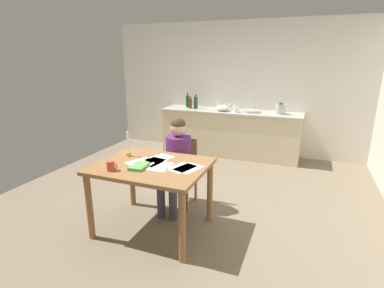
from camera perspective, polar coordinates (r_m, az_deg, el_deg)
name	(u,v)px	position (r m, az deg, el deg)	size (l,w,h in m)	color
ground_plane	(187,203)	(4.18, -0.93, -11.20)	(5.20, 5.20, 0.04)	#7A6B56
wall_back	(235,88)	(6.22, 8.32, 10.49)	(5.20, 0.12, 2.60)	silver
kitchen_counter	(229,133)	(6.02, 7.19, 2.14)	(2.74, 0.64, 0.90)	beige
dining_table	(152,174)	(3.32, -7.69, -5.76)	(1.20, 0.95, 0.79)	olive
chair_at_table	(181,168)	(3.97, -2.11, -4.56)	(0.41, 0.41, 0.88)	olive
person_seated	(176,158)	(3.78, -2.99, -2.75)	(0.33, 0.60, 1.19)	#592666
coffee_mug	(111,166)	(3.18, -15.26, -4.03)	(0.13, 0.09, 0.10)	#D84C3F
candlestick	(128,149)	(3.57, -12.13, -0.99)	(0.06, 0.06, 0.30)	gold
book_magazine	(141,165)	(3.25, -9.84, -4.05)	(0.12, 0.22, 0.02)	#A09748
book_cookery	(139,166)	(3.20, -10.12, -4.24)	(0.15, 0.23, 0.03)	#5BBA54
paper_letter	(160,166)	(3.21, -6.09, -4.28)	(0.21, 0.30, 0.00)	white
paper_bill	(141,162)	(3.37, -9.79, -3.40)	(0.21, 0.30, 0.00)	white
paper_envelope	(188,168)	(3.15, -0.68, -4.61)	(0.21, 0.30, 0.00)	white
paper_receipt	(160,158)	(3.46, -6.22, -2.72)	(0.21, 0.30, 0.00)	white
paper_notice	(153,162)	(3.35, -7.55, -3.43)	(0.21, 0.30, 0.00)	white
paper_flyer	(182,168)	(3.16, -1.99, -4.55)	(0.21, 0.30, 0.00)	white
sink_unit	(251,111)	(5.85, 11.23, 6.25)	(0.36, 0.36, 0.24)	#B2B7BC
bottle_oil	(188,101)	(6.29, -0.86, 8.20)	(0.07, 0.07, 0.30)	#194C23
bottle_vinegar	(190,103)	(6.16, -0.32, 7.83)	(0.07, 0.07, 0.25)	#593319
bottle_wine_red	(196,102)	(6.18, 0.72, 7.98)	(0.08, 0.08, 0.28)	#194C23
mixing_bowl	(223,108)	(5.88, 5.90, 6.88)	(0.25, 0.25, 0.11)	white
stovetop_kettle	(280,109)	(5.76, 16.59, 6.50)	(0.18, 0.18, 0.22)	#B7BABF
wine_glass_near_sink	(235,104)	(6.04, 8.24, 7.54)	(0.07, 0.07, 0.15)	silver
wine_glass_by_kettle	(230,104)	(6.07, 7.26, 7.61)	(0.07, 0.07, 0.15)	silver
wine_glass_back_left	(226,104)	(6.09, 6.48, 7.67)	(0.07, 0.07, 0.15)	silver
wine_glass_back_right	(219,103)	(6.13, 5.13, 7.76)	(0.07, 0.07, 0.15)	silver
teacup_on_counter	(236,110)	(5.74, 8.49, 6.48)	(0.12, 0.09, 0.10)	white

